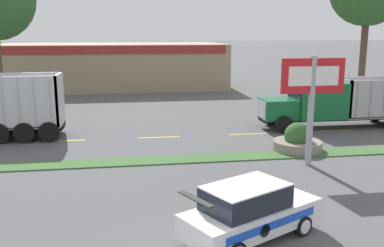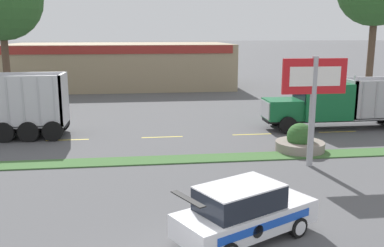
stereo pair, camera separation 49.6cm
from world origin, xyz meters
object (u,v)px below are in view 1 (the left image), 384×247
dump_truck_lead (334,104)px  rally_car (250,211)px  store_sign_post (312,88)px  stone_planter (297,141)px

dump_truck_lead → rally_car: (-9.67, -13.96, -0.66)m
rally_car → store_sign_post: 8.57m
stone_planter → dump_truck_lead: bearing=48.0°
stone_planter → store_sign_post: bearing=-100.8°
dump_truck_lead → rally_car: size_ratio=2.49×
store_sign_post → stone_planter: 3.92m
dump_truck_lead → stone_planter: bearing=-132.0°
rally_car → stone_planter: (5.20, 8.99, -0.37)m
store_sign_post → stone_planter: size_ratio=2.00×
store_sign_post → dump_truck_lead: bearing=56.2°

